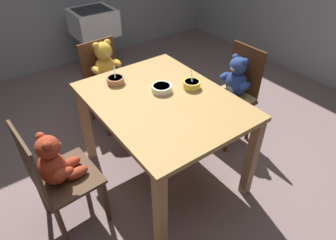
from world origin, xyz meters
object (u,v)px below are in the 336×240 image
object	(u,v)px
porridge_bowl_yellow_far_center	(192,84)
dining_table	(163,112)
teddy_chair_near_left	(107,72)
porridge_bowl_terracotta_near_left	(116,80)
teddy_chair_far_center	(234,87)
sink_basin	(95,32)
teddy_chair_near_front	(55,169)
porridge_bowl_white_center	(162,88)

from	to	relation	value
porridge_bowl_yellow_far_center	dining_table	bearing A→B (deg)	-91.14
teddy_chair_near_left	porridge_bowl_yellow_far_center	distance (m)	1.02
dining_table	teddy_chair_near_left	distance (m)	0.96
porridge_bowl_yellow_far_center	porridge_bowl_terracotta_near_left	bearing A→B (deg)	-132.92
teddy_chair_far_center	porridge_bowl_terracotta_near_left	size ratio (longest dim) A/B	6.56
porridge_bowl_yellow_far_center	sink_basin	xyz separation A→B (m)	(-2.06, 0.13, -0.25)
teddy_chair_near_front	porridge_bowl_white_center	world-z (taller)	teddy_chair_near_front
porridge_bowl_white_center	sink_basin	world-z (taller)	sink_basin
teddy_chair_near_front	teddy_chair_near_left	bearing A→B (deg)	44.71
porridge_bowl_yellow_far_center	porridge_bowl_white_center	distance (m)	0.23
teddy_chair_far_center	teddy_chair_near_left	xyz separation A→B (m)	(-0.91, -0.80, 0.01)
teddy_chair_near_front	teddy_chair_far_center	bearing A→B (deg)	-2.83
sink_basin	porridge_bowl_white_center	bearing A→B (deg)	-9.76
dining_table	porridge_bowl_yellow_far_center	size ratio (longest dim) A/B	9.23
dining_table	teddy_chair_near_left	bearing A→B (deg)	179.17
teddy_chair_near_left	porridge_bowl_white_center	size ratio (longest dim) A/B	5.74
teddy_chair_near_front	porridge_bowl_terracotta_near_left	distance (m)	0.80
dining_table	teddy_chair_near_front	distance (m)	0.83
porridge_bowl_terracotta_near_left	sink_basin	xyz separation A→B (m)	(-1.66, 0.56, -0.25)
porridge_bowl_white_center	dining_table	bearing A→B (deg)	-32.45
dining_table	sink_basin	distance (m)	2.09
teddy_chair_far_center	porridge_bowl_yellow_far_center	bearing A→B (deg)	2.99
dining_table	teddy_chair_near_front	size ratio (longest dim) A/B	1.36
dining_table	porridge_bowl_yellow_far_center	distance (m)	0.30
teddy_chair_far_center	porridge_bowl_white_center	world-z (taller)	teddy_chair_far_center
teddy_chair_near_left	porridge_bowl_white_center	bearing A→B (deg)	-1.29
teddy_chair_far_center	porridge_bowl_yellow_far_center	size ratio (longest dim) A/B	6.96
porridge_bowl_yellow_far_center	porridge_bowl_white_center	bearing A→B (deg)	-113.99
teddy_chair_near_front	porridge_bowl_yellow_far_center	bearing A→B (deg)	-4.75
porridge_bowl_yellow_far_center	sink_basin	bearing A→B (deg)	176.46
teddy_chair_near_left	teddy_chair_far_center	bearing A→B (deg)	36.96
teddy_chair_near_front	sink_basin	bearing A→B (deg)	55.56
teddy_chair_near_left	porridge_bowl_yellow_far_center	size ratio (longest dim) A/B	6.67
teddy_chair_far_center	teddy_chair_near_front	xyz separation A→B (m)	(0.02, -1.63, -0.01)
porridge_bowl_yellow_far_center	teddy_chair_near_front	bearing A→B (deg)	-91.15
porridge_bowl_white_center	sink_basin	xyz separation A→B (m)	(-1.96, 0.34, -0.25)
teddy_chair_far_center	porridge_bowl_white_center	bearing A→B (deg)	-5.40
dining_table	sink_basin	bearing A→B (deg)	169.14
teddy_chair_near_front	porridge_bowl_yellow_far_center	distance (m)	1.12
porridge_bowl_terracotta_near_left	teddy_chair_near_left	bearing A→B (deg)	162.48
porridge_bowl_white_center	sink_basin	distance (m)	2.01
teddy_chair_near_front	sink_basin	world-z (taller)	teddy_chair_near_front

